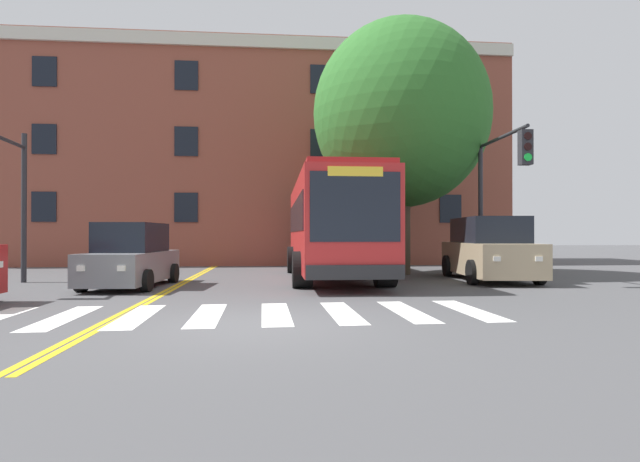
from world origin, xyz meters
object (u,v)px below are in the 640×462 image
city_bus (331,224)px  car_tan_far_lane (489,250)px  car_silver_behind_bus (318,247)px  car_grey_near_lane (132,258)px  traffic_light_near_corner (498,176)px  street_tree_curbside_large (401,115)px

city_bus → car_tan_far_lane: bearing=-15.0°
car_silver_behind_bus → car_grey_near_lane: bearing=-116.3°
traffic_light_near_corner → street_tree_curbside_large: bearing=126.2°
city_bus → street_tree_curbside_large: street_tree_curbside_large is taller
car_grey_near_lane → street_tree_curbside_large: street_tree_curbside_large is taller
street_tree_curbside_large → car_silver_behind_bus: bearing=104.4°
car_tan_far_lane → street_tree_curbside_large: bearing=130.2°
city_bus → car_tan_far_lane: city_bus is taller
traffic_light_near_corner → car_grey_near_lane: bearing=-177.0°
car_silver_behind_bus → street_tree_curbside_large: size_ratio=0.44×
city_bus → car_grey_near_lane: 6.68m
car_grey_near_lane → traffic_light_near_corner: bearing=3.0°
traffic_light_near_corner → street_tree_curbside_large: 4.83m
car_grey_near_lane → car_silver_behind_bus: bearing=63.7°
car_silver_behind_bus → city_bus: bearing=-92.3°
car_grey_near_lane → car_silver_behind_bus: size_ratio=0.99×
car_grey_near_lane → traffic_light_near_corner: (11.31, 0.60, 2.56)m
city_bus → car_grey_near_lane: city_bus is taller
car_tan_far_lane → street_tree_curbside_large: size_ratio=0.54×
city_bus → traffic_light_near_corner: bearing=-20.1°
car_grey_near_lane → traffic_light_near_corner: size_ratio=0.83×
car_silver_behind_bus → street_tree_curbside_large: 11.05m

